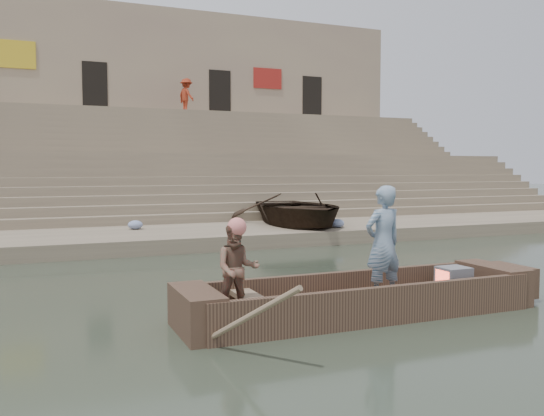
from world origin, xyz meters
TOP-DOWN VIEW (x-y plane):
  - ground at (0.00, 0.00)m, footprint 120.00×120.00m
  - lower_landing at (0.00, 8.00)m, footprint 32.00×4.00m
  - mid_landing at (0.00, 15.50)m, footprint 32.00×3.00m
  - upper_landing at (0.00, 22.50)m, footprint 32.00×3.00m
  - ghat_steps at (0.00, 17.19)m, footprint 32.00×11.00m
  - building_wall at (0.00, 26.50)m, footprint 32.00×5.07m
  - main_rowboat at (-0.66, -1.06)m, footprint 5.00×1.30m
  - rowboat_trim at (-0.46, -1.06)m, footprint 6.04×2.63m
  - standing_man at (-0.34, -1.15)m, footprint 0.68×0.49m
  - rowing_man at (-2.66, -1.14)m, footprint 0.71×0.60m
  - television at (1.06, -1.06)m, footprint 0.46×0.42m
  - beached_rowboat at (2.58, 8.13)m, footprint 3.97×5.27m
  - pedestrian at (2.59, 22.33)m, footprint 1.03×1.35m
  - cloth_bundles at (1.32, 7.86)m, footprint 6.25×2.29m

SIDE VIEW (x-z plane):
  - ground at x=0.00m, z-range 0.00..0.00m
  - main_rowboat at x=-0.66m, z-range 0.00..0.22m
  - lower_landing at x=0.00m, z-range 0.00..0.40m
  - rowboat_trim at x=-0.46m, z-range -0.66..1.28m
  - television at x=1.06m, z-range 0.22..0.62m
  - cloth_bundles at x=1.32m, z-range 0.40..0.66m
  - rowing_man at x=-2.66m, z-range 0.22..1.49m
  - beached_rowboat at x=2.58m, z-range 0.40..1.43m
  - standing_man at x=-0.34m, z-range 0.22..1.96m
  - mid_landing at x=0.00m, z-range 0.00..2.80m
  - ghat_steps at x=0.00m, z-range -0.80..4.40m
  - upper_landing at x=0.00m, z-range 0.00..5.20m
  - building_wall at x=0.00m, z-range 0.00..11.20m
  - pedestrian at x=2.59m, z-range 5.20..7.05m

